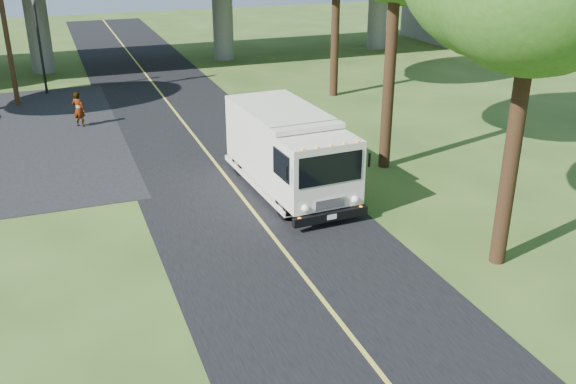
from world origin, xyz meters
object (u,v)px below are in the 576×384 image
pedestrian (79,109)px  step_van (288,149)px  traffic_signal (39,36)px  utility_pole (3,16)px

pedestrian → step_van: bearing=156.5°
step_van → pedestrian: bearing=117.9°
traffic_signal → step_van: (7.76, -17.98, -1.63)m
step_van → pedestrian: size_ratio=4.18×
traffic_signal → step_van: 19.65m
step_van → traffic_signal: bearing=110.4°
utility_pole → step_van: utility_pole is taller
traffic_signal → pedestrian: 7.68m
traffic_signal → step_van: size_ratio=0.74×
step_van → utility_pole: bearing=117.1°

